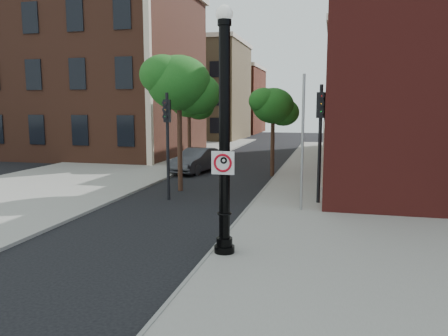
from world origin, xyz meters
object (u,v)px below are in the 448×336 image
(traffic_signal_left, at_px, (167,128))
(traffic_signal_right, at_px, (320,125))
(lamppost, at_px, (224,145))
(no_parking_sign, at_px, (223,163))
(parked_car, at_px, (197,160))

(traffic_signal_left, xyz_separation_m, traffic_signal_right, (6.66, 0.49, 0.20))
(lamppost, height_order, no_parking_sign, lamppost)
(traffic_signal_right, bearing_deg, no_parking_sign, -95.26)
(traffic_signal_left, bearing_deg, lamppost, -67.69)
(traffic_signal_left, bearing_deg, traffic_signal_right, -6.02)
(traffic_signal_right, bearing_deg, traffic_signal_left, -163.34)
(traffic_signal_left, bearing_deg, no_parking_sign, -68.35)
(parked_car, height_order, traffic_signal_left, traffic_signal_left)
(lamppost, bearing_deg, traffic_signal_left, 122.54)
(lamppost, xyz_separation_m, no_parking_sign, (-0.00, -0.18, -0.47))
(traffic_signal_left, bearing_deg, parked_car, 88.25)
(parked_car, bearing_deg, no_parking_sign, -58.32)
(no_parking_sign, relative_size, traffic_signal_left, 0.13)
(no_parking_sign, bearing_deg, traffic_signal_right, 71.61)
(lamppost, xyz_separation_m, parked_car, (-5.54, 15.07, -2.40))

